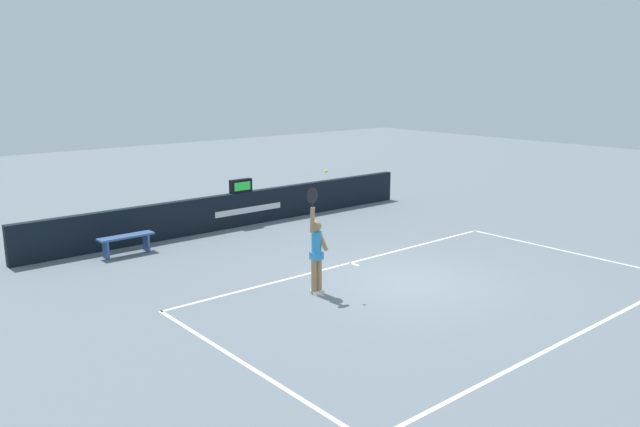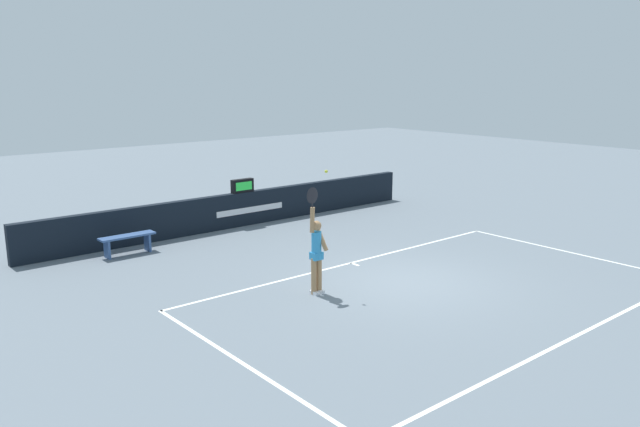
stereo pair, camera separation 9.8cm
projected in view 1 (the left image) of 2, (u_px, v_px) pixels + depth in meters
The scene contains 7 objects.
ground_plane at pixel (408, 282), 14.06m from camera, with size 60.00×60.00×0.00m, color slate.
court_lines at pixel (443, 293), 13.31m from camera, with size 10.22×5.93×0.00m.
back_wall at pixel (238, 210), 19.14m from camera, with size 13.19×0.24×1.04m.
speed_display at pixel (241, 186), 19.06m from camera, with size 0.73×0.19×0.41m.
tennis_player at pixel (316, 251), 13.11m from camera, with size 0.42×0.36×2.32m.
tennis_ball at pixel (326, 171), 12.92m from camera, with size 0.07×0.07×0.07m.
courtside_bench_near at pixel (126, 240), 16.08m from camera, with size 1.44×0.37×0.52m.
Camera 1 is at (-10.13, -8.98, 4.55)m, focal length 35.15 mm.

